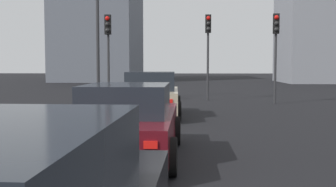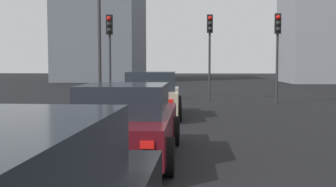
% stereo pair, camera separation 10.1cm
% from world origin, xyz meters
% --- Properties ---
extents(car_beige_right_lead, '(4.14, 2.11, 1.56)m').
position_xyz_m(car_beige_right_lead, '(10.22, 1.68, 0.75)').
color(car_beige_right_lead, tan).
rests_on(car_beige_right_lead, ground_plane).
extents(car_maroon_right_second, '(4.32, 1.99, 1.44)m').
position_xyz_m(car_maroon_right_second, '(3.77, 1.63, 0.70)').
color(car_maroon_right_second, '#510F16').
rests_on(car_maroon_right_second, ground_plane).
extents(traffic_light_near_left, '(0.32, 0.30, 4.09)m').
position_xyz_m(traffic_light_near_left, '(15.04, -3.61, 2.94)').
color(traffic_light_near_left, '#2D2D30').
rests_on(traffic_light_near_left, ground_plane).
extents(traffic_light_near_right, '(0.32, 0.29, 4.28)m').
position_xyz_m(traffic_light_near_right, '(16.90, -0.65, 3.07)').
color(traffic_light_near_right, '#2D2D30').
rests_on(traffic_light_near_right, ground_plane).
extents(traffic_light_far_left, '(0.32, 0.29, 4.08)m').
position_xyz_m(traffic_light_far_left, '(15.02, 4.04, 2.93)').
color(traffic_light_far_left, '#2D2D30').
rests_on(traffic_light_far_left, ground_plane).
extents(street_lamp_kerbside, '(0.56, 0.36, 7.98)m').
position_xyz_m(street_lamp_kerbside, '(16.26, 4.77, 4.65)').
color(street_lamp_kerbside, '#2D2D30').
rests_on(street_lamp_kerbside, ground_plane).
extents(building_facade_left, '(8.17, 9.32, 10.86)m').
position_xyz_m(building_facade_left, '(38.64, -14.00, 5.43)').
color(building_facade_left, gray).
rests_on(building_facade_left, ground_plane).
extents(building_facade_center, '(14.30, 8.28, 16.60)m').
position_xyz_m(building_facade_center, '(43.57, 10.00, 8.30)').
color(building_facade_center, slate).
rests_on(building_facade_center, ground_plane).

